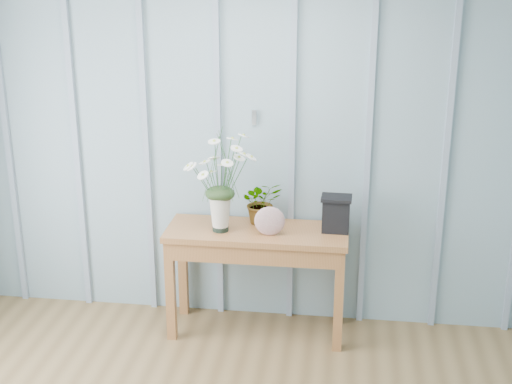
# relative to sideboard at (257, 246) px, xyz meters

# --- Properties ---
(room_shell) EXTENTS (4.00, 4.50, 2.50)m
(room_shell) POSITION_rel_sideboard_xyz_m (-0.05, -1.08, 1.35)
(room_shell) COLOR #8BA6B2
(room_shell) RESTS_ON ground
(sideboard) EXTENTS (1.20, 0.45, 0.75)m
(sideboard) POSITION_rel_sideboard_xyz_m (0.00, 0.00, 0.00)
(sideboard) COLOR #945C30
(sideboard) RESTS_ON ground
(daisy_vase) EXTENTS (0.47, 0.36, 0.66)m
(daisy_vase) POSITION_rel_sideboard_xyz_m (-0.24, -0.05, 0.53)
(daisy_vase) COLOR black
(daisy_vase) RESTS_ON sideboard
(spider_plant) EXTENTS (0.33, 0.31, 0.30)m
(spider_plant) POSITION_rel_sideboard_xyz_m (0.01, 0.13, 0.26)
(spider_plant) COLOR #203719
(spider_plant) RESTS_ON sideboard
(felt_disc_vessel) EXTENTS (0.20, 0.07, 0.20)m
(felt_disc_vessel) POSITION_rel_sideboard_xyz_m (0.09, -0.09, 0.21)
(felt_disc_vessel) COLOR #884356
(felt_disc_vessel) RESTS_ON sideboard
(carved_box) EXTENTS (0.20, 0.16, 0.24)m
(carved_box) POSITION_rel_sideboard_xyz_m (0.51, 0.05, 0.24)
(carved_box) COLOR black
(carved_box) RESTS_ON sideboard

